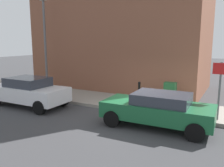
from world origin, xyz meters
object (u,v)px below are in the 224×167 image
(lamppost, at_px, (45,40))
(utility_cabinet, at_px, (170,95))
(street_sign, at_px, (220,82))
(car_white, at_px, (28,91))
(car_green, at_px, (158,109))
(bollard_near_cabinet, at_px, (139,91))

(lamppost, bearing_deg, utility_cabinet, -90.56)
(utility_cabinet, xyz_separation_m, street_sign, (-1.18, -2.22, 0.98))
(car_white, distance_m, utility_cabinet, 7.01)
(car_green, relative_size, street_sign, 1.81)
(car_green, distance_m, utility_cabinet, 2.66)
(bollard_near_cabinet, height_order, lamppost, lamppost)
(car_white, bearing_deg, street_sign, -169.19)
(lamppost, bearing_deg, car_white, -152.03)
(street_sign, xyz_separation_m, lamppost, (1.25, 10.18, 1.64))
(lamppost, bearing_deg, street_sign, -97.02)
(car_green, bearing_deg, car_white, 0.56)
(car_green, height_order, lamppost, lamppost)
(car_white, relative_size, bollard_near_cabinet, 3.99)
(utility_cabinet, bearing_deg, lamppost, 89.44)
(car_green, height_order, street_sign, street_sign)
(utility_cabinet, height_order, bollard_near_cabinet, utility_cabinet)
(car_green, relative_size, bollard_near_cabinet, 4.01)
(bollard_near_cabinet, bearing_deg, utility_cabinet, -93.51)
(car_white, relative_size, utility_cabinet, 3.60)
(utility_cabinet, distance_m, lamppost, 8.38)
(car_white, height_order, lamppost, lamppost)
(car_white, xyz_separation_m, street_sign, (1.71, -8.61, 0.90))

